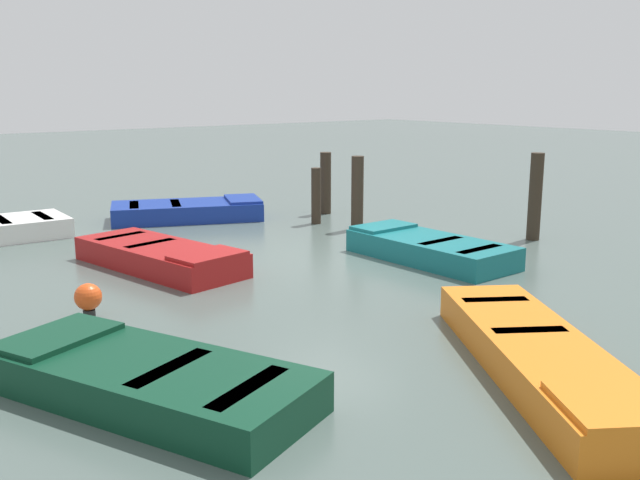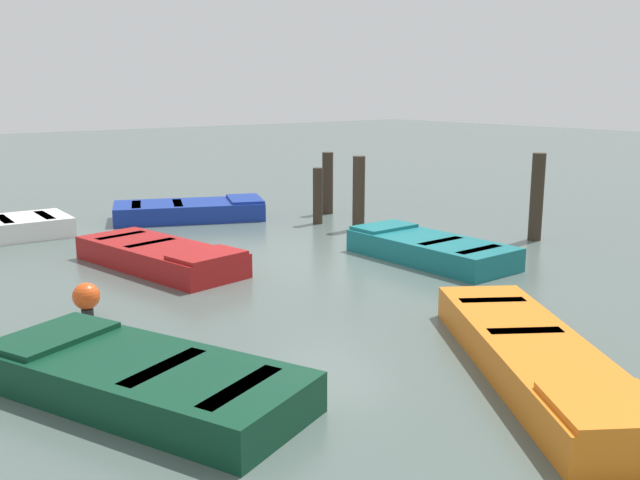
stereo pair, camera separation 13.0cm
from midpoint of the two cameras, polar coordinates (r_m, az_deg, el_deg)
ground_plane at (r=12.64m, az=0.29°, el=-1.55°), size 80.00×80.00×0.00m
rowboat_teal at (r=12.66m, az=9.11°, el=-0.68°), size 3.07×1.35×0.46m
rowboat_blue at (r=16.67m, az=-10.20°, el=2.39°), size 2.67×3.66×0.46m
rowboat_dark_green at (r=7.25m, az=-13.59°, el=-10.80°), size 3.60×2.51×0.46m
rowboat_red at (r=12.27m, az=-12.45°, el=-1.23°), size 3.48×1.79×0.46m
rowboat_orange at (r=7.91m, az=17.50°, el=-9.07°), size 4.06×3.17×0.46m
mooring_piling_near_right at (r=17.10m, az=0.84°, el=4.61°), size 0.26×0.26×1.48m
mooring_piling_far_right at (r=14.72m, az=17.31°, el=3.32°), size 0.26×0.26×1.74m
mooring_piling_mid_right at (r=15.17m, az=3.38°, el=3.79°), size 0.26×0.26×1.58m
mooring_piling_far_left at (r=15.83m, az=0.05°, el=3.57°), size 0.22×0.22×1.26m
marker_buoy at (r=9.88m, az=-17.96°, el=-4.40°), size 0.36×0.36×0.48m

